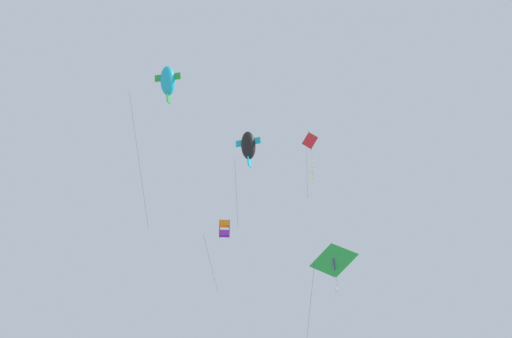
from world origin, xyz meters
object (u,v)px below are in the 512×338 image
(kite_diamond_low_drifter, at_px, (310,142))
(kite_delta_mid_left, at_px, (334,261))
(kite_fish_highest, at_px, (168,81))
(kite_fish_near_right, at_px, (248,146))
(kite_box_near_left, at_px, (224,229))

(kite_diamond_low_drifter, bearing_deg, kite_delta_mid_left, -59.53)
(kite_diamond_low_drifter, relative_size, kite_fish_highest, 0.55)
(kite_fish_near_right, distance_m, kite_box_near_left, 8.00)
(kite_fish_near_right, height_order, kite_diamond_low_drifter, kite_diamond_low_drifter)
(kite_fish_near_right, distance_m, kite_fish_highest, 6.90)
(kite_fish_near_right, xyz_separation_m, kite_fish_highest, (-0.58, -5.82, 3.67))
(kite_box_near_left, bearing_deg, kite_diamond_low_drifter, -10.74)
(kite_diamond_low_drifter, relative_size, kite_box_near_left, 1.14)
(kite_diamond_low_drifter, height_order, kite_box_near_left, kite_diamond_low_drifter)
(kite_fish_near_right, bearing_deg, kite_fish_highest, -140.24)
(kite_diamond_low_drifter, relative_size, kite_delta_mid_left, 0.77)
(kite_fish_highest, relative_size, kite_delta_mid_left, 1.40)
(kite_box_near_left, relative_size, kite_delta_mid_left, 0.67)
(kite_fish_highest, relative_size, kite_box_near_left, 2.07)
(kite_fish_near_right, distance_m, kite_diamond_low_drifter, 9.15)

